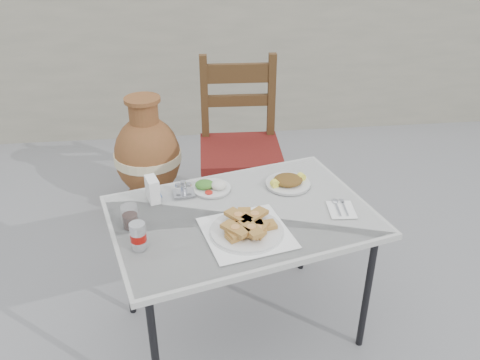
{
  "coord_description": "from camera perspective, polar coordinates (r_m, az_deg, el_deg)",
  "views": [
    {
      "loc": [
        -0.17,
        -1.72,
        1.86
      ],
      "look_at": [
        0.04,
        0.13,
        0.8
      ],
      "focal_mm": 38.0,
      "sensor_mm": 36.0,
      "label": 1
    }
  ],
  "objects": [
    {
      "name": "napkin_holder",
      "position": [
        2.26,
        -9.78,
        -1.05
      ],
      "size": [
        0.08,
        0.1,
        0.11
      ],
      "rotation": [
        0.0,
        0.0,
        0.29
      ],
      "color": "white",
      "rests_on": "cafe_table"
    },
    {
      "name": "condiment_caddy",
      "position": [
        2.3,
        -6.34,
        -1.2
      ],
      "size": [
        0.1,
        0.09,
        0.07
      ],
      "rotation": [
        0.0,
        0.0,
        0.11
      ],
      "color": "silver",
      "rests_on": "cafe_table"
    },
    {
      "name": "pide_plate",
      "position": [
        2.03,
        0.75,
        -5.27
      ],
      "size": [
        0.4,
        0.4,
        0.07
      ],
      "rotation": [
        0.0,
        0.0,
        0.23
      ],
      "color": "white",
      "rests_on": "cafe_table"
    },
    {
      "name": "terracotta_urn",
      "position": [
        3.37,
        -10.31,
        2.58
      ],
      "size": [
        0.44,
        0.44,
        0.76
      ],
      "color": "brown",
      "rests_on": "ground"
    },
    {
      "name": "soda_can",
      "position": [
        1.98,
        -11.36,
        -6.17
      ],
      "size": [
        0.06,
        0.06,
        0.11
      ],
      "color": "white",
      "rests_on": "cafe_table"
    },
    {
      "name": "chair",
      "position": [
        3.01,
        -0.01,
        3.77
      ],
      "size": [
        0.49,
        0.49,
        1.06
      ],
      "rotation": [
        0.0,
        0.0,
        -0.04
      ],
      "color": "#311D0D",
      "rests_on": "ground"
    },
    {
      "name": "ground",
      "position": [
        2.54,
        -0.67,
        -17.5
      ],
      "size": [
        80.0,
        80.0,
        0.0
      ],
      "primitive_type": "plane",
      "color": "slate",
      "rests_on": "ground"
    },
    {
      "name": "cola_glass",
      "position": [
        2.11,
        -12.24,
        -4.19
      ],
      "size": [
        0.07,
        0.07,
        0.1
      ],
      "color": "white",
      "rests_on": "cafe_table"
    },
    {
      "name": "cutlery_napkin",
      "position": [
        2.24,
        11.22,
        -3.11
      ],
      "size": [
        0.12,
        0.16,
        0.01
      ],
      "rotation": [
        0.0,
        0.0,
        -0.07
      ],
      "color": "white",
      "rests_on": "cafe_table"
    },
    {
      "name": "back_wall",
      "position": [
        4.41,
        -4.22,
        12.93
      ],
      "size": [
        6.0,
        0.25,
        1.2
      ],
      "primitive_type": "cube",
      "color": "gray",
      "rests_on": "ground"
    },
    {
      "name": "salad_rice_plate",
      "position": [
        2.33,
        -3.25,
        -0.71
      ],
      "size": [
        0.18,
        0.18,
        0.04
      ],
      "color": "silver",
      "rests_on": "cafe_table"
    },
    {
      "name": "cafe_table",
      "position": [
        2.2,
        0.24,
        -4.77
      ],
      "size": [
        1.25,
        1.0,
        0.67
      ],
      "rotation": [
        0.0,
        0.0,
        0.26
      ],
      "color": "black",
      "rests_on": "ground"
    },
    {
      "name": "salad_chopped_plate",
      "position": [
        2.38,
        5.4,
        -0.16
      ],
      "size": [
        0.21,
        0.21,
        0.04
      ],
      "color": "silver",
      "rests_on": "cafe_table"
    }
  ]
}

